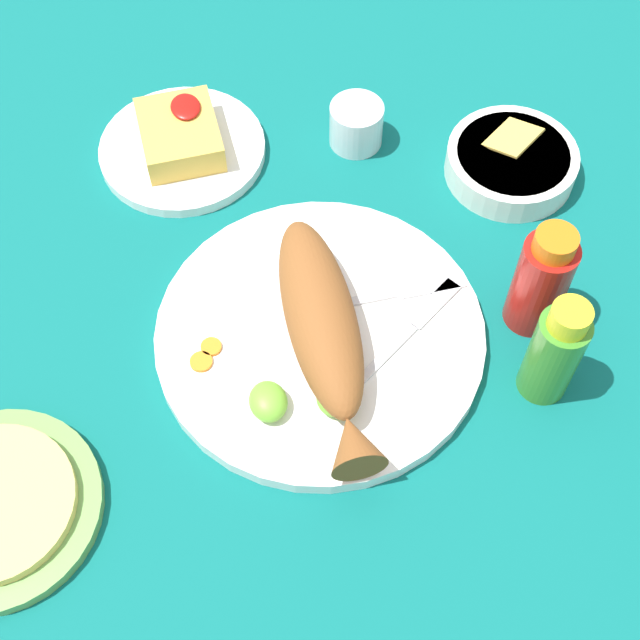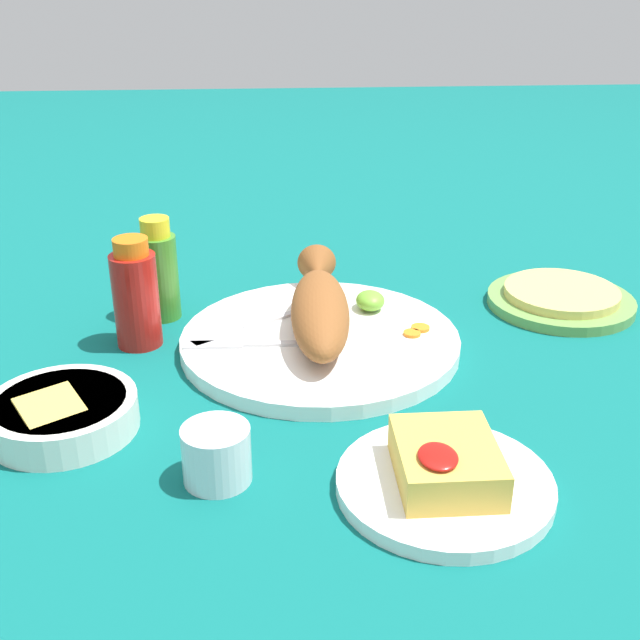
{
  "view_description": "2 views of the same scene",
  "coord_description": "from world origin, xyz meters",
  "px_view_note": "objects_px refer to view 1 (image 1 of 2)",
  "views": [
    {
      "loc": [
        -0.46,
        0.12,
        0.8
      ],
      "look_at": [
        0.0,
        0.0,
        0.04
      ],
      "focal_mm": 50.0,
      "sensor_mm": 36.0,
      "label": 1
    },
    {
      "loc": [
        0.88,
        -0.06,
        0.45
      ],
      "look_at": [
        0.0,
        0.0,
        0.04
      ],
      "focal_mm": 45.0,
      "sensor_mm": 36.0,
      "label": 2
    }
  ],
  "objects_px": {
    "hot_sauce_bottle_green": "(555,352)",
    "fork_near": "(392,294)",
    "hot_sauce_bottle_red": "(541,281)",
    "salt_cup": "(356,127)",
    "side_plate_fries": "(183,150)",
    "fried_fish": "(324,330)",
    "guacamole_bowl": "(511,161)",
    "main_plate": "(320,335)",
    "fork_far": "(408,332)"
  },
  "relations": [
    {
      "from": "fork_near",
      "to": "hot_sauce_bottle_green",
      "type": "height_order",
      "value": "hot_sauce_bottle_green"
    },
    {
      "from": "hot_sauce_bottle_green",
      "to": "fork_near",
      "type": "bearing_deg",
      "value": 42.33
    },
    {
      "from": "main_plate",
      "to": "hot_sauce_bottle_green",
      "type": "xyz_separation_m",
      "value": [
        -0.11,
        -0.2,
        0.05
      ]
    },
    {
      "from": "fried_fish",
      "to": "fork_far",
      "type": "distance_m",
      "value": 0.09
    },
    {
      "from": "salt_cup",
      "to": "side_plate_fries",
      "type": "height_order",
      "value": "salt_cup"
    },
    {
      "from": "fork_near",
      "to": "fork_far",
      "type": "bearing_deg",
      "value": -86.19
    },
    {
      "from": "fork_near",
      "to": "guacamole_bowl",
      "type": "height_order",
      "value": "guacamole_bowl"
    },
    {
      "from": "guacamole_bowl",
      "to": "fried_fish",
      "type": "bearing_deg",
      "value": 123.8
    },
    {
      "from": "hot_sauce_bottle_red",
      "to": "side_plate_fries",
      "type": "distance_m",
      "value": 0.45
    },
    {
      "from": "fried_fish",
      "to": "hot_sauce_bottle_green",
      "type": "distance_m",
      "value": 0.22
    },
    {
      "from": "side_plate_fries",
      "to": "guacamole_bowl",
      "type": "distance_m",
      "value": 0.39
    },
    {
      "from": "fried_fish",
      "to": "salt_cup",
      "type": "xyz_separation_m",
      "value": [
        0.28,
        -0.11,
        -0.02
      ]
    },
    {
      "from": "side_plate_fries",
      "to": "hot_sauce_bottle_red",
      "type": "bearing_deg",
      "value": -135.5
    },
    {
      "from": "fork_near",
      "to": "hot_sauce_bottle_red",
      "type": "relative_size",
      "value": 1.35
    },
    {
      "from": "fried_fish",
      "to": "guacamole_bowl",
      "type": "relative_size",
      "value": 1.91
    },
    {
      "from": "fried_fish",
      "to": "hot_sauce_bottle_red",
      "type": "height_order",
      "value": "hot_sauce_bottle_red"
    },
    {
      "from": "hot_sauce_bottle_red",
      "to": "hot_sauce_bottle_green",
      "type": "bearing_deg",
      "value": 166.8
    },
    {
      "from": "fork_far",
      "to": "salt_cup",
      "type": "bearing_deg",
      "value": 51.4
    },
    {
      "from": "hot_sauce_bottle_green",
      "to": "side_plate_fries",
      "type": "relative_size",
      "value": 0.69
    },
    {
      "from": "fork_far",
      "to": "guacamole_bowl",
      "type": "bearing_deg",
      "value": 12.32
    },
    {
      "from": "fork_near",
      "to": "side_plate_fries",
      "type": "xyz_separation_m",
      "value": [
        0.27,
        0.18,
        -0.01
      ]
    },
    {
      "from": "fried_fish",
      "to": "fork_near",
      "type": "xyz_separation_m",
      "value": [
        0.04,
        -0.09,
        -0.03
      ]
    },
    {
      "from": "hot_sauce_bottle_green",
      "to": "hot_sauce_bottle_red",
      "type": "bearing_deg",
      "value": -13.2
    },
    {
      "from": "main_plate",
      "to": "hot_sauce_bottle_green",
      "type": "bearing_deg",
      "value": -117.86
    },
    {
      "from": "guacamole_bowl",
      "to": "hot_sauce_bottle_green",
      "type": "bearing_deg",
      "value": 165.56
    },
    {
      "from": "fork_far",
      "to": "hot_sauce_bottle_green",
      "type": "distance_m",
      "value": 0.15
    },
    {
      "from": "hot_sauce_bottle_green",
      "to": "side_plate_fries",
      "type": "xyz_separation_m",
      "value": [
        0.4,
        0.3,
        -0.06
      ]
    },
    {
      "from": "fork_near",
      "to": "hot_sauce_bottle_red",
      "type": "distance_m",
      "value": 0.15
    },
    {
      "from": "hot_sauce_bottle_red",
      "to": "salt_cup",
      "type": "distance_m",
      "value": 0.31
    },
    {
      "from": "fork_far",
      "to": "salt_cup",
      "type": "distance_m",
      "value": 0.29
    },
    {
      "from": "hot_sauce_bottle_red",
      "to": "salt_cup",
      "type": "xyz_separation_m",
      "value": [
        0.29,
        0.11,
        -0.04
      ]
    },
    {
      "from": "hot_sauce_bottle_red",
      "to": "fork_near",
      "type": "bearing_deg",
      "value": 69.74
    },
    {
      "from": "fork_near",
      "to": "fork_far",
      "type": "xyz_separation_m",
      "value": [
        -0.05,
        -0.0,
        0.0
      ]
    },
    {
      "from": "main_plate",
      "to": "salt_cup",
      "type": "height_order",
      "value": "salt_cup"
    },
    {
      "from": "fried_fish",
      "to": "main_plate",
      "type": "bearing_deg",
      "value": 0.0
    },
    {
      "from": "main_plate",
      "to": "salt_cup",
      "type": "bearing_deg",
      "value": -23.44
    },
    {
      "from": "fried_fish",
      "to": "guacamole_bowl",
      "type": "bearing_deg",
      "value": -53.84
    },
    {
      "from": "side_plate_fries",
      "to": "guacamole_bowl",
      "type": "bearing_deg",
      "value": -109.22
    },
    {
      "from": "hot_sauce_bottle_red",
      "to": "fork_far",
      "type": "bearing_deg",
      "value": 89.4
    },
    {
      "from": "main_plate",
      "to": "guacamole_bowl",
      "type": "xyz_separation_m",
      "value": [
        0.16,
        -0.27,
        0.01
      ]
    },
    {
      "from": "hot_sauce_bottle_red",
      "to": "guacamole_bowl",
      "type": "distance_m",
      "value": 0.2
    },
    {
      "from": "side_plate_fries",
      "to": "hot_sauce_bottle_green",
      "type": "bearing_deg",
      "value": -143.49
    },
    {
      "from": "main_plate",
      "to": "fork_far",
      "type": "bearing_deg",
      "value": -106.98
    },
    {
      "from": "fork_far",
      "to": "fork_near",
      "type": "bearing_deg",
      "value": 58.82
    },
    {
      "from": "main_plate",
      "to": "hot_sauce_bottle_red",
      "type": "relative_size",
      "value": 2.48
    },
    {
      "from": "main_plate",
      "to": "hot_sauce_bottle_red",
      "type": "bearing_deg",
      "value": -97.13
    },
    {
      "from": "fried_fish",
      "to": "guacamole_bowl",
      "type": "height_order",
      "value": "fried_fish"
    },
    {
      "from": "hot_sauce_bottle_green",
      "to": "guacamole_bowl",
      "type": "distance_m",
      "value": 0.28
    },
    {
      "from": "fork_far",
      "to": "hot_sauce_bottle_green",
      "type": "height_order",
      "value": "hot_sauce_bottle_green"
    },
    {
      "from": "hot_sauce_bottle_red",
      "to": "hot_sauce_bottle_green",
      "type": "relative_size",
      "value": 1.01
    }
  ]
}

